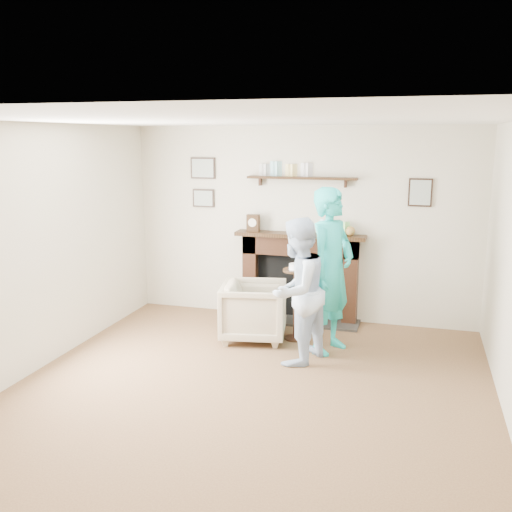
# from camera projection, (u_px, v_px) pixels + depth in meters

# --- Properties ---
(ground) EXTENTS (5.00, 5.00, 0.00)m
(ground) POSITION_uv_depth(u_px,v_px,m) (246.00, 397.00, 5.28)
(ground) COLOR brown
(ground) RESTS_ON ground
(room_shell) EXTENTS (4.54, 5.02, 2.52)m
(room_shell) POSITION_uv_depth(u_px,v_px,m) (266.00, 213.00, 5.59)
(room_shell) COLOR beige
(room_shell) RESTS_ON ground
(armchair) EXTENTS (0.88, 0.86, 0.69)m
(armchair) POSITION_uv_depth(u_px,v_px,m) (254.00, 338.00, 6.80)
(armchair) COLOR tan
(armchair) RESTS_ON ground
(man) EXTENTS (0.81, 0.91, 1.55)m
(man) POSITION_uv_depth(u_px,v_px,m) (296.00, 361.00, 6.11)
(man) COLOR silver
(man) RESTS_ON ground
(woman) EXTENTS (0.67, 0.79, 1.83)m
(woman) POSITION_uv_depth(u_px,v_px,m) (329.00, 350.00, 6.44)
(woman) COLOR #20B9A9
(woman) RESTS_ON ground
(pedestal_table) EXTENTS (0.31, 0.31, 0.98)m
(pedestal_table) POSITION_uv_depth(u_px,v_px,m) (296.00, 290.00, 6.66)
(pedestal_table) COLOR black
(pedestal_table) RESTS_ON ground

